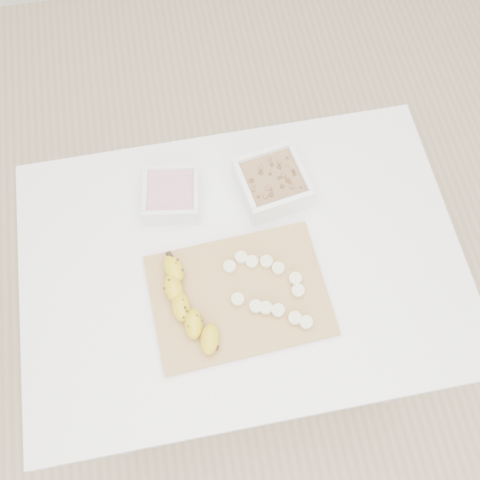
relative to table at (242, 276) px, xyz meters
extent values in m
plane|color=#C6AD89|center=(0.00, 0.00, -0.65)|extent=(3.50, 3.50, 0.00)
cube|color=white|center=(0.00, 0.00, 0.08)|extent=(1.00, 0.70, 0.04)
cylinder|color=white|center=(-0.44, -0.29, -0.30)|extent=(0.05, 0.05, 0.71)
cylinder|color=white|center=(0.44, -0.29, -0.30)|extent=(0.05, 0.05, 0.71)
cylinder|color=white|center=(-0.44, 0.29, -0.30)|extent=(0.05, 0.05, 0.71)
cylinder|color=white|center=(0.44, 0.29, -0.30)|extent=(0.05, 0.05, 0.71)
cube|color=white|center=(-0.13, 0.18, 0.13)|extent=(0.15, 0.15, 0.06)
cube|color=pink|center=(-0.13, 0.18, 0.13)|extent=(0.12, 0.12, 0.03)
cube|color=white|center=(0.10, 0.17, 0.13)|extent=(0.17, 0.17, 0.07)
cube|color=olive|center=(0.10, 0.17, 0.13)|extent=(0.15, 0.15, 0.04)
cube|color=tan|center=(-0.02, -0.08, 0.10)|extent=(0.39, 0.29, 0.01)
cylinder|color=beige|center=(-0.03, -0.01, 0.12)|extent=(0.03, 0.03, 0.01)
cylinder|color=beige|center=(0.00, 0.00, 0.12)|extent=(0.03, 0.03, 0.01)
cylinder|color=beige|center=(0.02, -0.01, 0.12)|extent=(0.03, 0.03, 0.01)
cylinder|color=beige|center=(0.05, -0.02, 0.12)|extent=(0.03, 0.03, 0.01)
cylinder|color=beige|center=(0.07, -0.04, 0.12)|extent=(0.03, 0.03, 0.01)
cylinder|color=beige|center=(0.10, -0.07, 0.12)|extent=(0.03, 0.03, 0.01)
cylinder|color=beige|center=(0.10, -0.10, 0.12)|extent=(0.03, 0.03, 0.01)
cylinder|color=beige|center=(-0.03, -0.09, 0.12)|extent=(0.03, 0.03, 0.01)
cylinder|color=beige|center=(0.01, -0.11, 0.12)|extent=(0.03, 0.03, 0.01)
cylinder|color=beige|center=(0.03, -0.12, 0.12)|extent=(0.03, 0.03, 0.01)
cylinder|color=beige|center=(0.05, -0.13, 0.12)|extent=(0.03, 0.03, 0.01)
cylinder|color=beige|center=(0.08, -0.15, 0.12)|extent=(0.03, 0.03, 0.01)
cylinder|color=beige|center=(0.11, -0.17, 0.12)|extent=(0.03, 0.03, 0.01)
camera|label=1|loc=(-0.08, -0.42, 1.23)|focal=40.00mm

